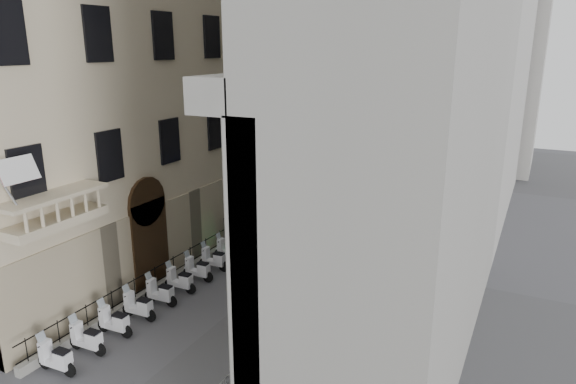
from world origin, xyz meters
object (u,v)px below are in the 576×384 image
info_kiosk (231,232)px  pedestrian_b (382,220)px  security_tent (306,181)px  scooter_0 (58,372)px  pedestrian_a (344,193)px  street_lamp (286,157)px

info_kiosk → pedestrian_b: info_kiosk is taller
info_kiosk → security_tent: bearing=86.3°
scooter_0 → info_kiosk: size_ratio=0.79×
pedestrian_a → pedestrian_b: 5.79m
info_kiosk → street_lamp: bearing=89.0°
security_tent → pedestrian_b: size_ratio=2.81×
info_kiosk → scooter_0: bearing=-70.8°
scooter_0 → pedestrian_b: size_ratio=0.99×
street_lamp → info_kiosk: 6.06m
security_tent → pedestrian_b: bearing=6.5°
pedestrian_b → pedestrian_a: bearing=-36.3°
info_kiosk → pedestrian_b: 9.83m
pedestrian_a → pedestrian_b: (4.10, -4.08, -0.19)m
scooter_0 → pedestrian_a: pedestrian_a is taller
pedestrian_a → street_lamp: bearing=62.5°
street_lamp → pedestrian_b: street_lamp is taller
street_lamp → info_kiosk: street_lamp is taller
info_kiosk → pedestrian_a: 11.22m
scooter_0 → street_lamp: size_ratio=0.19×
street_lamp → pedestrian_b: bearing=38.7°
scooter_0 → street_lamp: (0.40, 17.79, 4.71)m
scooter_0 → security_tent: (1.16, 19.33, 2.89)m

